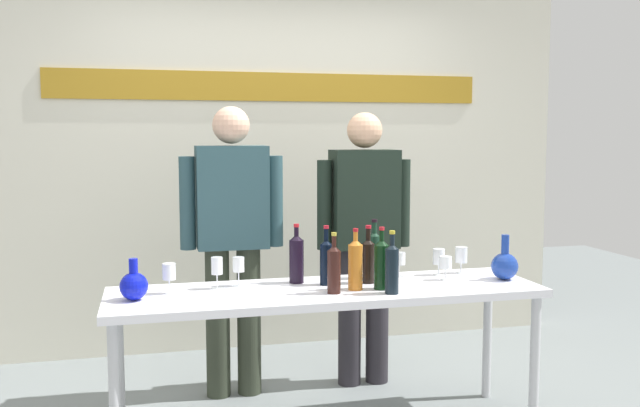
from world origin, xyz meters
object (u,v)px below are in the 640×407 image
at_px(presenter_right, 364,231).
at_px(wine_bottle_0, 392,267).
at_px(wine_bottle_7, 381,263).
at_px(wine_glass_right_1, 461,255).
at_px(wine_glass_right_2, 439,257).
at_px(wine_glass_left_0, 217,267).
at_px(wine_bottle_6, 326,260).
at_px(wine_glass_right_0, 399,259).
at_px(wine_bottle_1, 334,268).
at_px(wine_glass_right_3, 446,263).
at_px(wine_glass_left_1, 169,272).
at_px(decanter_blue_right, 505,265).
at_px(wine_bottle_2, 368,259).
at_px(decanter_blue_left, 134,285).
at_px(wine_bottle_5, 374,253).
at_px(presenter_left, 232,232).
at_px(wine_bottle_3, 355,263).
at_px(wine_bottle_4, 296,257).
at_px(display_table, 327,301).
at_px(wine_glass_left_2, 238,265).

distance_m(presenter_right, wine_bottle_0, 0.85).
xyz_separation_m(wine_bottle_7, wine_glass_right_1, (0.57, 0.27, -0.03)).
bearing_deg(wine_glass_right_2, wine_glass_left_0, -177.65).
height_order(wine_bottle_6, wine_glass_right_2, wine_bottle_6).
bearing_deg(wine_glass_right_0, wine_glass_right_2, -2.38).
bearing_deg(wine_bottle_1, wine_glass_right_3, 13.18).
bearing_deg(wine_glass_left_1, wine_bottle_7, -8.54).
height_order(wine_glass_right_0, wine_glass_right_1, wine_glass_right_1).
bearing_deg(wine_bottle_1, decanter_blue_right, 5.12).
relative_size(wine_bottle_2, wine_glass_left_0, 1.88).
relative_size(wine_bottle_2, wine_glass_right_1, 2.05).
relative_size(decanter_blue_left, wine_bottle_5, 0.62).
bearing_deg(presenter_left, wine_glass_left_0, -105.00).
xyz_separation_m(decanter_blue_left, wine_glass_left_0, (0.40, 0.15, 0.04)).
bearing_deg(wine_glass_right_1, wine_glass_left_0, -177.15).
xyz_separation_m(wine_glass_right_2, wine_glass_right_3, (-0.02, -0.13, -0.01)).
bearing_deg(presenter_right, wine_bottle_3, -110.82).
bearing_deg(wine_glass_right_2, wine_bottle_4, -179.52).
distance_m(wine_bottle_5, wine_glass_right_1, 0.52).
bearing_deg(presenter_left, wine_glass_right_1, -20.55).
relative_size(wine_bottle_2, wine_bottle_4, 0.98).
xyz_separation_m(display_table, wine_bottle_4, (-0.12, 0.17, 0.20)).
distance_m(wine_glass_left_1, wine_glass_right_3, 1.44).
distance_m(wine_bottle_2, wine_glass_left_0, 0.78).
relative_size(wine_bottle_0, wine_glass_right_2, 2.11).
xyz_separation_m(presenter_left, wine_glass_right_0, (0.85, -0.47, -0.11)).
bearing_deg(presenter_left, wine_bottle_1, -61.98).
height_order(presenter_right, wine_bottle_5, presenter_right).
bearing_deg(presenter_left, wine_glass_left_1, -123.28).
bearing_deg(wine_bottle_7, wine_bottle_6, 145.82).
bearing_deg(presenter_right, wine_glass_left_1, -153.94).
xyz_separation_m(wine_bottle_2, wine_glass_right_2, (0.44, 0.10, -0.03)).
bearing_deg(wine_glass_right_2, presenter_right, 120.58).
relative_size(wine_bottle_1, wine_bottle_3, 0.97).
bearing_deg(wine_bottle_2, presenter_right, 74.50).
relative_size(display_table, wine_glass_left_1, 14.56).
bearing_deg(presenter_left, wine_bottle_6, -53.71).
distance_m(wine_bottle_6, wine_glass_left_1, 0.80).
bearing_deg(wine_bottle_6, presenter_left, 126.29).
relative_size(presenter_left, wine_glass_left_2, 11.22).
relative_size(presenter_right, wine_glass_right_3, 13.01).
xyz_separation_m(wine_bottle_6, wine_glass_right_3, (0.65, -0.04, -0.04)).
relative_size(wine_bottle_6, wine_bottle_7, 0.98).
height_order(wine_glass_right_1, wine_glass_right_3, wine_glass_right_1).
distance_m(wine_bottle_6, wine_bottle_7, 0.30).
distance_m(presenter_right, wine_glass_right_3, 0.67).
distance_m(decanter_blue_left, wine_bottle_7, 1.21).
height_order(wine_bottle_6, wine_glass_left_2, wine_bottle_6).
bearing_deg(decanter_blue_left, presenter_right, 26.66).
xyz_separation_m(wine_bottle_6, wine_bottle_7, (0.24, -0.17, 0.01)).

